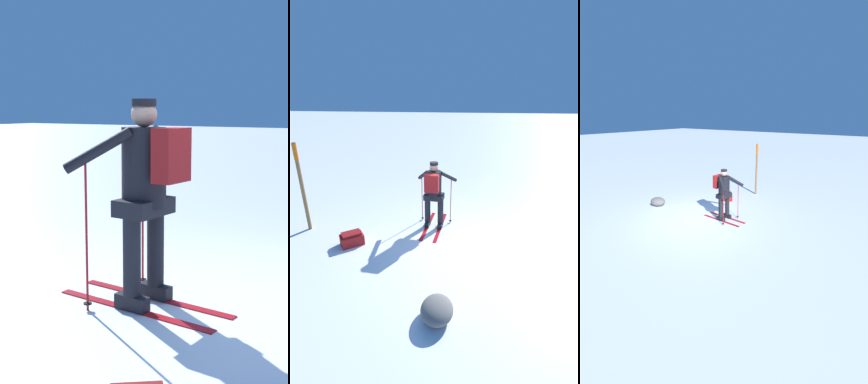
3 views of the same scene
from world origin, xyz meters
TOP-DOWN VIEW (x-y plane):
  - ground_plane at (0.00, 0.00)m, footprint 80.00×80.00m
  - skier at (-0.66, -0.51)m, footprint 1.59×1.06m

SIDE VIEW (x-z plane):
  - ground_plane at x=0.00m, z-range 0.00..0.00m
  - skier at x=-0.66m, z-range 0.15..1.91m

